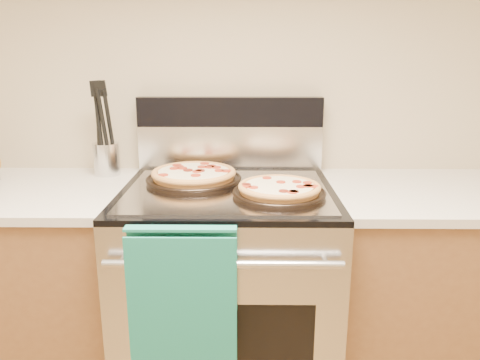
{
  "coord_description": "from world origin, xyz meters",
  "views": [
    {
      "loc": [
        0.06,
        0.03,
        1.39
      ],
      "look_at": [
        0.05,
        1.55,
        0.98
      ],
      "focal_mm": 35.0,
      "sensor_mm": 36.0,
      "label": 1
    }
  ],
  "objects_px": {
    "utensil_crock": "(107,159)",
    "pepperoni_pizza_back": "(194,176)",
    "range_body": "(228,305)",
    "pepperoni_pizza_front": "(279,190)"
  },
  "relations": [
    {
      "from": "utensil_crock",
      "to": "pepperoni_pizza_back",
      "type": "bearing_deg",
      "value": -24.45
    },
    {
      "from": "utensil_crock",
      "to": "range_body",
      "type": "bearing_deg",
      "value": -25.53
    },
    {
      "from": "range_body",
      "to": "pepperoni_pizza_front",
      "type": "bearing_deg",
      "value": -30.15
    },
    {
      "from": "pepperoni_pizza_back",
      "to": "pepperoni_pizza_front",
      "type": "height_order",
      "value": "pepperoni_pizza_back"
    },
    {
      "from": "pepperoni_pizza_back",
      "to": "utensil_crock",
      "type": "height_order",
      "value": "utensil_crock"
    },
    {
      "from": "range_body",
      "to": "pepperoni_pizza_back",
      "type": "xyz_separation_m",
      "value": [
        -0.13,
        0.07,
        0.5
      ]
    },
    {
      "from": "pepperoni_pizza_back",
      "to": "range_body",
      "type": "bearing_deg",
      "value": -28.55
    },
    {
      "from": "pepperoni_pizza_back",
      "to": "utensil_crock",
      "type": "bearing_deg",
      "value": 155.55
    },
    {
      "from": "range_body",
      "to": "pepperoni_pizza_back",
      "type": "bearing_deg",
      "value": 151.45
    },
    {
      "from": "range_body",
      "to": "utensil_crock",
      "type": "relative_size",
      "value": 6.88
    }
  ]
}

